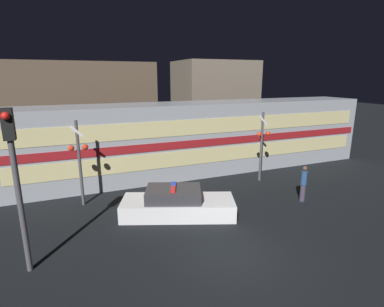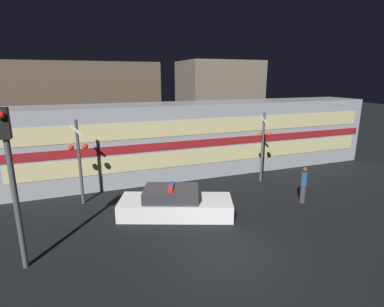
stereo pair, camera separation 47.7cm
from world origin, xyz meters
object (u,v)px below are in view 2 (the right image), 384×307
at_px(police_car, 175,204).
at_px(pedestrian, 304,184).
at_px(crossing_signal_near, 263,143).
at_px(train, 203,138).
at_px(traffic_light_corner, 11,171).

bearing_deg(police_car, pedestrian, 13.38).
distance_m(police_car, crossing_signal_near, 6.76).
height_order(train, police_car, train).
xyz_separation_m(pedestrian, crossing_signal_near, (-0.19, 3.29, 1.39)).
bearing_deg(train, crossing_signal_near, -52.32).
height_order(police_car, pedestrian, pedestrian).
bearing_deg(crossing_signal_near, pedestrian, -86.64).
bearing_deg(train, pedestrian, -67.96).
xyz_separation_m(police_car, pedestrian, (6.24, -0.85, 0.40)).
distance_m(police_car, traffic_light_corner, 6.53).
xyz_separation_m(train, police_car, (-3.65, -5.53, -1.69)).
bearing_deg(train, traffic_light_corner, -141.28).
xyz_separation_m(train, pedestrian, (2.59, -6.39, -1.29)).
height_order(train, pedestrian, train).
bearing_deg(traffic_light_corner, train, 38.72).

